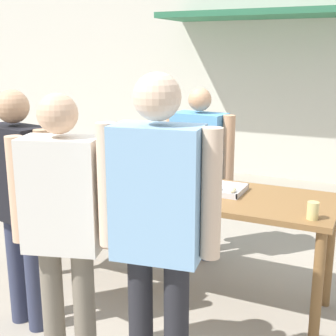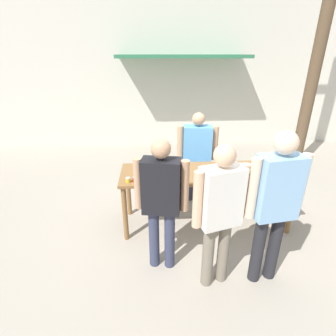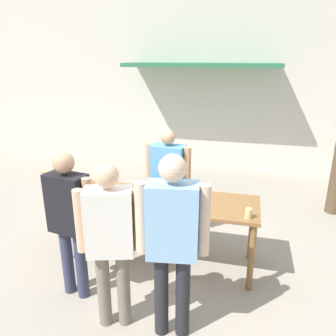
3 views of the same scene
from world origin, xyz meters
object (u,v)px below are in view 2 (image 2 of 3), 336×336
condiment_jar_ketchup (135,179)px  person_server_behind_table (197,151)px  food_tray_buns (232,169)px  person_customer_waiting_in_line (220,208)px  utility_pole (321,39)px  beer_cup (292,174)px  person_customer_holding_hotdog (161,196)px  condiment_jar_mustard (128,180)px  person_customer_with_cup (275,199)px  food_tray_sausages (168,170)px

condiment_jar_ketchup → person_server_behind_table: bearing=44.6°
food_tray_buns → person_customer_waiting_in_line: person_customer_waiting_in_line is taller
person_customer_waiting_in_line → utility_pole: 4.54m
beer_cup → person_server_behind_table: bearing=139.0°
condiment_jar_ketchup → person_server_behind_table: (1.00, 0.99, 0.01)m
person_server_behind_table → person_customer_holding_hotdog: 1.73m
condiment_jar_mustard → person_customer_holding_hotdog: (0.42, -0.58, 0.07)m
condiment_jar_ketchup → person_customer_waiting_in_line: 1.29m
condiment_jar_mustard → condiment_jar_ketchup: bearing=11.8°
food_tray_buns → person_server_behind_table: 0.80m
person_server_behind_table → person_customer_with_cup: 1.94m
food_tray_buns → person_customer_waiting_in_line: bearing=-112.3°
food_tray_buns → person_customer_holding_hotdog: size_ratio=0.23×
food_tray_buns → utility_pole: 3.50m
food_tray_sausages → person_server_behind_table: bearing=51.8°
beer_cup → utility_pole: bearing=58.5°
beer_cup → utility_pole: 3.29m
food_tray_sausages → person_server_behind_table: (0.53, 0.68, 0.03)m
food_tray_sausages → condiment_jar_ketchup: 0.56m
condiment_jar_mustard → person_customer_waiting_in_line: person_customer_waiting_in_line is taller
food_tray_buns → utility_pole: size_ratio=0.07×
utility_pole → food_tray_buns: bearing=-137.0°
condiment_jar_ketchup → utility_pole: bearing=33.1°
person_customer_with_cup → person_customer_holding_hotdog: bearing=-21.8°
person_server_behind_table → beer_cup: bearing=-34.6°
condiment_jar_ketchup → person_customer_waiting_in_line: bearing=-44.2°
person_server_behind_table → utility_pole: (2.60, 1.36, 1.79)m
food_tray_sausages → utility_pole: utility_pole is taller
condiment_jar_mustard → beer_cup: (2.25, 0.00, 0.02)m
food_tray_sausages → food_tray_buns: 0.95m
condiment_jar_ketchup → person_server_behind_table: 1.41m
food_tray_sausages → food_tray_buns: food_tray_buns is taller
food_tray_sausages → person_customer_with_cup: person_customer_with_cup is taller
condiment_jar_mustard → utility_pole: utility_pole is taller
beer_cup → utility_pole: (1.45, 2.36, 1.78)m
condiment_jar_mustard → person_server_behind_table: bearing=42.6°
food_tray_sausages → person_customer_with_cup: 1.59m
condiment_jar_mustard → person_customer_waiting_in_line: bearing=-40.9°
food_tray_buns → condiment_jar_mustard: bearing=-167.8°
person_server_behind_table → person_customer_waiting_in_line: person_customer_waiting_in_line is taller
beer_cup → person_server_behind_table: 1.53m
person_customer_with_cup → person_customer_waiting_in_line: person_customer_with_cup is taller
person_customer_with_cup → food_tray_buns: bearing=-94.2°
person_server_behind_table → utility_pole: size_ratio=0.30×
food_tray_sausages → condiment_jar_mustard: bearing=-149.6°
food_tray_buns → person_server_behind_table: bearing=121.7°
condiment_jar_ketchup → food_tray_buns: bearing=12.2°
person_customer_holding_hotdog → person_customer_with_cup: bearing=176.6°
beer_cup → utility_pole: utility_pole is taller
food_tray_sausages → utility_pole: bearing=33.0°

